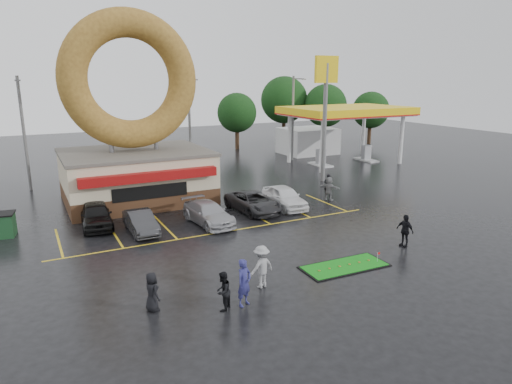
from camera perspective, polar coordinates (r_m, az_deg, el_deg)
name	(u,v)px	position (r m, az deg, el deg)	size (l,w,h in m)	color
ground	(252,250)	(24.31, -0.49, -7.30)	(120.00, 120.00, 0.00)	black
donut_shop	(134,140)	(34.23, -15.00, 6.27)	(10.20, 8.70, 13.50)	#472B19
gas_station	(329,125)	(51.27, 9.08, 8.22)	(12.30, 13.65, 5.90)	silver
shell_sign	(326,95)	(39.69, 8.69, 11.85)	(2.20, 0.36, 10.60)	slate
streetlight_left	(24,131)	(40.33, -27.04, 6.80)	(0.40, 2.21, 9.00)	slate
streetlight_mid	(190,122)	(43.68, -8.27, 8.65)	(0.40, 2.21, 9.00)	slate
streetlight_right	(293,116)	(49.75, 4.68, 9.42)	(0.40, 2.21, 9.00)	slate
tree_far_a	(326,106)	(61.98, 8.69, 10.62)	(5.60, 5.60, 8.00)	#332114
tree_far_b	(371,110)	(64.18, 14.15, 9.89)	(4.90, 4.90, 7.00)	#332114
tree_far_c	(284,100)	(63.10, 3.54, 11.41)	(6.30, 6.30, 9.00)	#332114
tree_far_d	(237,113)	(57.68, -2.41, 9.86)	(4.90, 4.90, 7.00)	#332114
car_black	(96,215)	(29.45, -19.35, -2.71)	(1.76, 4.37, 1.49)	black
car_dgrey	(141,222)	(27.62, -14.21, -3.67)	(1.35, 3.89, 1.28)	#2D2D2F
car_silver	(208,213)	(28.53, -5.97, -2.66)	(1.88, 4.63, 1.34)	#A4A4A9
car_grey	(253,202)	(30.90, -0.38, -1.25)	(2.24, 4.86, 1.35)	#2A2A2C
car_white	(284,197)	(31.87, 3.58, -0.63)	(1.80, 4.47, 1.52)	white
person_blue	(244,282)	(18.48, -1.49, -11.24)	(0.71, 0.47, 1.95)	navy
person_blackjkt	(223,291)	(18.26, -4.17, -12.25)	(0.77, 0.60, 1.58)	black
person_hoodie	(261,267)	(19.96, 0.69, -9.31)	(1.23, 0.70, 1.90)	gray
person_bystander	(152,292)	(18.59, -12.88, -12.07)	(0.78, 0.51, 1.59)	black
person_cameraman	(405,230)	(25.86, 18.11, -4.59)	(1.04, 0.43, 1.78)	black
person_walker_near	(329,189)	(34.13, 9.12, 0.43)	(1.64, 0.52, 1.77)	gray
person_walker_far	(328,185)	(35.11, 8.98, 0.82)	(0.64, 0.42, 1.76)	black
putting_green	(345,266)	(22.70, 11.01, -9.09)	(4.33, 1.97, 0.54)	black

